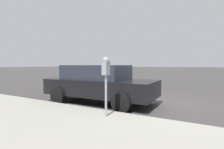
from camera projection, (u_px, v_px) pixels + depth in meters
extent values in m
plane|color=#3D3A3A|center=(154.00, 103.00, 6.71)|extent=(220.00, 220.00, 0.00)
cylinder|color=gray|center=(106.00, 96.00, 4.53)|extent=(0.06, 0.06, 1.08)
cube|color=gray|center=(106.00, 68.00, 4.49)|extent=(0.20, 0.14, 0.34)
sphere|color=gray|center=(106.00, 60.00, 4.48)|extent=(0.19, 0.19, 0.19)
cube|color=#B21919|center=(108.00, 70.00, 4.58)|extent=(0.01, 0.11, 0.12)
cube|color=black|center=(108.00, 65.00, 4.58)|extent=(0.01, 0.10, 0.08)
cube|color=black|center=(100.00, 87.00, 6.77)|extent=(1.85, 4.33, 0.60)
cube|color=#232833|center=(96.00, 72.00, 6.82)|extent=(1.59, 2.44, 0.55)
cylinder|color=black|center=(140.00, 94.00, 6.92)|extent=(0.23, 0.64, 0.64)
cylinder|color=black|center=(121.00, 103.00, 5.38)|extent=(0.23, 0.64, 0.64)
cylinder|color=black|center=(86.00, 90.00, 8.19)|extent=(0.23, 0.64, 0.64)
cylinder|color=black|center=(58.00, 95.00, 6.65)|extent=(0.23, 0.64, 0.64)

